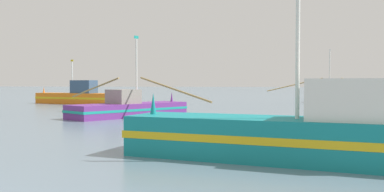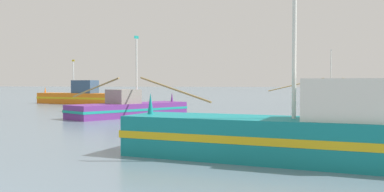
{
  "view_description": "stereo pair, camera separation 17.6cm",
  "coord_description": "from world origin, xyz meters",
  "px_view_note": "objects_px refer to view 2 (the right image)",
  "views": [
    {
      "loc": [
        7.29,
        -4.14,
        2.23
      ],
      "look_at": [
        -0.34,
        22.95,
        1.4
      ],
      "focal_mm": 38.41,
      "sensor_mm": 36.0,
      "label": 1
    },
    {
      "loc": [
        7.45,
        -4.09,
        2.23
      ],
      "look_at": [
        -0.34,
        22.95,
        1.4
      ],
      "focal_mm": 38.41,
      "sensor_mm": 36.0,
      "label": 2
    }
  ],
  "objects_px": {
    "fishing_boat_orange": "(78,96)",
    "fishing_boat_teal": "(318,136)",
    "fishing_boat_blue": "(333,97)",
    "fishing_boat_purple": "(129,108)"
  },
  "relations": [
    {
      "from": "fishing_boat_purple",
      "to": "fishing_boat_orange",
      "type": "bearing_deg",
      "value": 69.66
    },
    {
      "from": "fishing_boat_blue",
      "to": "fishing_boat_orange",
      "type": "bearing_deg",
      "value": 87.76
    },
    {
      "from": "fishing_boat_blue",
      "to": "fishing_boat_purple",
      "type": "xyz_separation_m",
      "value": [
        -14.36,
        -21.92,
        -0.16
      ]
    },
    {
      "from": "fishing_boat_blue",
      "to": "fishing_boat_purple",
      "type": "distance_m",
      "value": 26.21
    },
    {
      "from": "fishing_boat_blue",
      "to": "fishing_boat_purple",
      "type": "bearing_deg",
      "value": 129.74
    },
    {
      "from": "fishing_boat_blue",
      "to": "fishing_boat_teal",
      "type": "xyz_separation_m",
      "value": [
        -2.26,
        -35.64,
        0.03
      ]
    },
    {
      "from": "fishing_boat_blue",
      "to": "fishing_boat_teal",
      "type": "height_order",
      "value": "fishing_boat_blue"
    },
    {
      "from": "fishing_boat_blue",
      "to": "fishing_boat_orange",
      "type": "xyz_separation_m",
      "value": [
        -27.4,
        -7.23,
        0.11
      ]
    },
    {
      "from": "fishing_boat_blue",
      "to": "fishing_boat_orange",
      "type": "distance_m",
      "value": 28.34
    },
    {
      "from": "fishing_boat_orange",
      "to": "fishing_boat_teal",
      "type": "relative_size",
      "value": 0.88
    }
  ]
}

